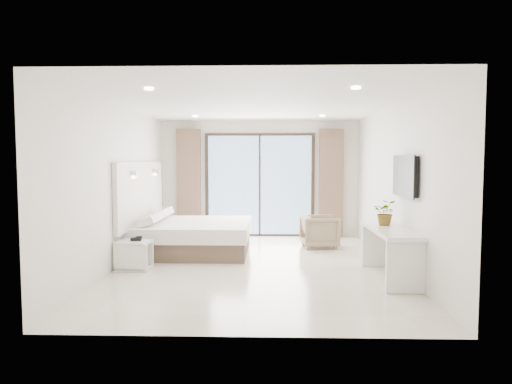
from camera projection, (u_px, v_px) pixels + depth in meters
ground at (256, 266)px, 7.69m from camera, size 6.20×6.20×0.00m
room_shell at (247, 171)px, 8.44m from camera, size 4.62×6.22×2.72m
bed at (193, 236)px, 8.82m from camera, size 2.13×2.03×0.73m
nightstand at (134, 255)px, 7.44m from camera, size 0.56×0.48×0.47m
phone at (136, 239)px, 7.44m from camera, size 0.18×0.15×0.06m
console_desk at (390, 241)px, 6.83m from camera, size 0.54×1.72×0.77m
plant at (386, 215)px, 7.10m from camera, size 0.48×0.50×0.31m
armchair at (320, 230)px, 9.32m from camera, size 0.72×0.76×0.72m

